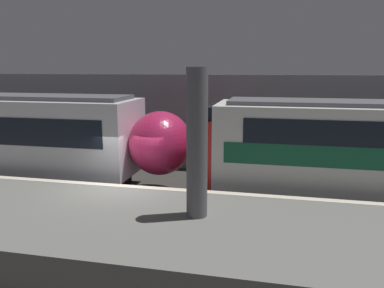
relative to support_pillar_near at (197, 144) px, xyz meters
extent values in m
plane|color=#33302D|center=(-3.09, 2.10, -2.98)|extent=(120.00, 120.00, 0.00)
cube|color=slate|center=(-3.09, -0.38, -2.47)|extent=(40.00, 4.97, 1.02)
cube|color=beige|center=(-3.09, 1.95, -1.95)|extent=(40.00, 0.30, 0.01)
cube|color=gray|center=(-3.09, 8.37, -0.68)|extent=(50.00, 0.15, 4.60)
cylinder|color=#56565B|center=(0.00, 0.00, 0.00)|extent=(0.55, 0.55, 3.92)
ellipsoid|color=#B21E4C|center=(-2.33, 4.33, -0.93)|extent=(2.42, 2.68, 2.46)
sphere|color=#F2EFCC|center=(-1.38, 4.33, -1.37)|extent=(0.20, 0.20, 0.20)
cube|color=red|center=(-0.21, 4.33, -1.01)|extent=(0.25, 2.85, 2.35)
cube|color=black|center=(-0.21, 4.33, 0.16)|extent=(0.25, 2.56, 0.94)
sphere|color=#EA4C42|center=(-0.37, 3.68, -1.42)|extent=(0.18, 0.18, 0.18)
sphere|color=#EA4C42|center=(-0.37, 4.99, -1.42)|extent=(0.18, 0.18, 0.18)
camera|label=1|loc=(1.89, -9.28, 1.94)|focal=35.00mm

